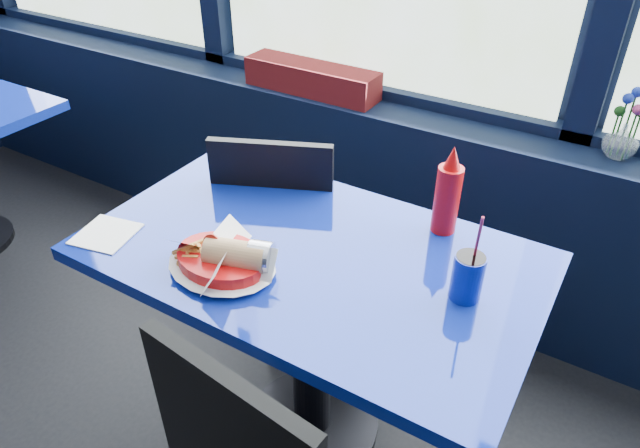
% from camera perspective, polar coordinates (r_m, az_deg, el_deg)
% --- Properties ---
extents(window_sill, '(5.00, 0.26, 0.80)m').
position_cam_1_polar(window_sill, '(2.46, 3.93, 3.58)').
color(window_sill, black).
rests_on(window_sill, ground).
extents(near_table, '(1.20, 0.70, 0.75)m').
position_cam_1_polar(near_table, '(1.63, -0.93, -7.77)').
color(near_table, black).
rests_on(near_table, ground).
extents(chair_near_back, '(0.54, 0.54, 0.90)m').
position_cam_1_polar(chair_near_back, '(1.98, -1.69, -0.95)').
color(chair_near_back, black).
rests_on(chair_near_back, ground).
extents(planter_box, '(0.56, 0.15, 0.11)m').
position_cam_1_polar(planter_box, '(2.34, -0.85, 14.36)').
color(planter_box, maroon).
rests_on(planter_box, window_sill).
extents(flower_vase, '(0.12, 0.12, 0.23)m').
position_cam_1_polar(flower_vase, '(2.05, 27.98, 7.68)').
color(flower_vase, silver).
rests_on(flower_vase, window_sill).
extents(food_basket, '(0.27, 0.27, 0.09)m').
position_cam_1_polar(food_basket, '(1.45, -9.64, -3.45)').
color(food_basket, red).
rests_on(food_basket, near_table).
extents(ketchup_bottle, '(0.07, 0.07, 0.26)m').
position_cam_1_polar(ketchup_bottle, '(1.57, 12.64, 2.89)').
color(ketchup_bottle, red).
rests_on(ketchup_bottle, near_table).
extents(soda_cup, '(0.07, 0.07, 0.25)m').
position_cam_1_polar(soda_cup, '(1.38, 14.55, -5.05)').
color(soda_cup, '#0D1D95').
rests_on(soda_cup, near_table).
extents(napkin, '(0.18, 0.18, 0.00)m').
position_cam_1_polar(napkin, '(1.68, -20.61, -0.93)').
color(napkin, white).
rests_on(napkin, near_table).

